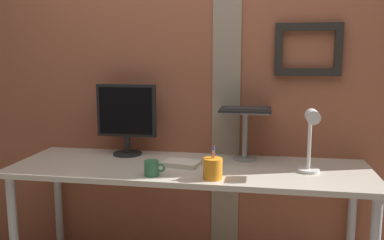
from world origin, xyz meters
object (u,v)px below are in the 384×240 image
object	(u,v)px
pen_cup	(213,168)
coffee_mug	(152,168)
monitor	(126,115)
laptop	(246,99)
desk_lamp	(311,134)

from	to	relation	value
pen_cup	coffee_mug	distance (m)	0.32
pen_cup	coffee_mug	xyz separation A→B (m)	(-0.32, -0.00, -0.01)
monitor	coffee_mug	world-z (taller)	monitor
coffee_mug	laptop	bearing A→B (deg)	46.54
monitor	laptop	distance (m)	0.75
laptop	coffee_mug	distance (m)	0.74
desk_lamp	coffee_mug	xyz separation A→B (m)	(-0.82, -0.17, -0.18)
laptop	pen_cup	world-z (taller)	laptop
coffee_mug	desk_lamp	bearing A→B (deg)	11.52
pen_cup	laptop	bearing A→B (deg)	73.80
monitor	laptop	xyz separation A→B (m)	(0.74, 0.07, 0.10)
pen_cup	coffee_mug	size ratio (longest dim) A/B	1.55
laptop	monitor	bearing A→B (deg)	-174.69
desk_lamp	coffee_mug	distance (m)	0.85
laptop	desk_lamp	xyz separation A→B (m)	(0.35, -0.32, -0.14)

